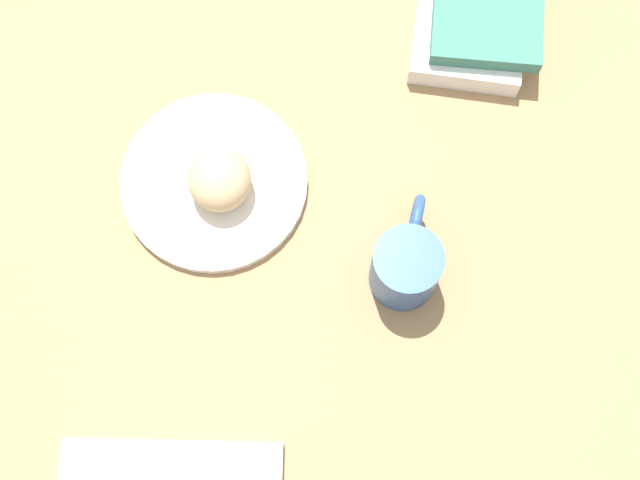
# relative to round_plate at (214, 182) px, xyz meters

# --- Properties ---
(dining_table) EXTENTS (1.10, 0.90, 0.04)m
(dining_table) POSITION_rel_round_plate_xyz_m (-0.10, -0.17, -0.03)
(dining_table) COLOR #9E754C
(dining_table) RESTS_ON ground
(round_plate) EXTENTS (0.22, 0.22, 0.01)m
(round_plate) POSITION_rel_round_plate_xyz_m (0.00, 0.00, 0.00)
(round_plate) COLOR silver
(round_plate) RESTS_ON dining_table
(scone_pastry) EXTENTS (0.08, 0.07, 0.06)m
(scone_pastry) POSITION_rel_round_plate_xyz_m (-0.01, -0.01, 0.04)
(scone_pastry) COLOR tan
(scone_pastry) RESTS_ON round_plate
(book_stack) EXTENTS (0.23, 0.17, 0.06)m
(book_stack) POSITION_rel_round_plate_xyz_m (0.22, -0.32, 0.02)
(book_stack) COLOR silver
(book_stack) RESTS_ON dining_table
(coffee_mug) EXTENTS (0.12, 0.08, 0.09)m
(coffee_mug) POSITION_rel_round_plate_xyz_m (-0.11, -0.22, 0.04)
(coffee_mug) COLOR #2D518C
(coffee_mug) RESTS_ON dining_table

